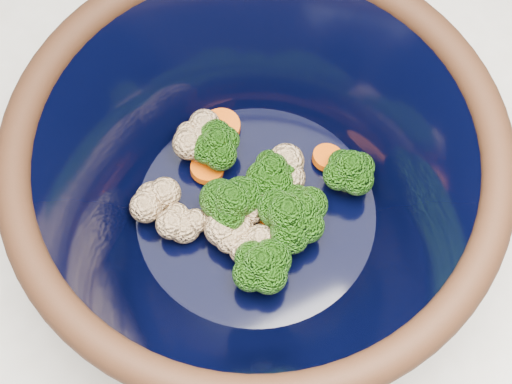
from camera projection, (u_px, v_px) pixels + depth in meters
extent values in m
plane|color=#9E7A54|center=(231.00, 368.00, 1.43)|extent=(3.00, 3.00, 0.00)
cube|color=silver|center=(221.00, 306.00, 1.03)|extent=(1.20, 1.20, 0.90)
cylinder|color=black|center=(256.00, 224.00, 0.59)|extent=(0.20, 0.20, 0.01)
torus|color=black|center=(256.00, 147.00, 0.47)|extent=(0.34, 0.34, 0.02)
cylinder|color=black|center=(256.00, 212.00, 0.56)|extent=(0.19, 0.19, 0.00)
cylinder|color=#608442|center=(219.00, 155.00, 0.57)|extent=(0.01, 0.01, 0.02)
ellipsoid|color=#2D6112|center=(217.00, 143.00, 0.55)|extent=(0.04, 0.04, 0.03)
cylinder|color=#608442|center=(260.00, 274.00, 0.53)|extent=(0.01, 0.01, 0.02)
ellipsoid|color=#2D6112|center=(260.00, 264.00, 0.51)|extent=(0.04, 0.04, 0.03)
cylinder|color=#608442|center=(347.00, 181.00, 0.56)|extent=(0.01, 0.01, 0.02)
ellipsoid|color=#2D6112|center=(350.00, 168.00, 0.54)|extent=(0.04, 0.04, 0.03)
cylinder|color=#608442|center=(295.00, 236.00, 0.54)|extent=(0.01, 0.01, 0.02)
ellipsoid|color=#2D6112|center=(296.00, 225.00, 0.52)|extent=(0.04, 0.04, 0.03)
cylinder|color=#608442|center=(286.00, 228.00, 0.54)|extent=(0.01, 0.01, 0.02)
ellipsoid|color=#2D6112|center=(287.00, 214.00, 0.52)|extent=(0.05, 0.05, 0.04)
cylinder|color=#608442|center=(233.00, 214.00, 0.55)|extent=(0.01, 0.01, 0.02)
ellipsoid|color=#2D6112|center=(232.00, 201.00, 0.53)|extent=(0.04, 0.04, 0.04)
cylinder|color=#608442|center=(272.00, 182.00, 0.56)|extent=(0.01, 0.01, 0.02)
ellipsoid|color=#2D6112|center=(273.00, 170.00, 0.54)|extent=(0.04, 0.04, 0.03)
cylinder|color=#608442|center=(298.00, 215.00, 0.55)|extent=(0.01, 0.01, 0.02)
ellipsoid|color=#2D6112|center=(299.00, 204.00, 0.53)|extent=(0.04, 0.04, 0.03)
sphere|color=beige|center=(256.00, 253.00, 0.53)|extent=(0.03, 0.03, 0.03)
sphere|color=beige|center=(203.00, 142.00, 0.57)|extent=(0.03, 0.03, 0.03)
sphere|color=beige|center=(184.00, 226.00, 0.54)|extent=(0.03, 0.03, 0.03)
sphere|color=beige|center=(153.00, 200.00, 0.55)|extent=(0.03, 0.03, 0.03)
sphere|color=beige|center=(285.00, 178.00, 0.56)|extent=(0.03, 0.03, 0.03)
sphere|color=beige|center=(236.00, 232.00, 0.54)|extent=(0.03, 0.03, 0.03)
sphere|color=beige|center=(223.00, 220.00, 0.54)|extent=(0.03, 0.03, 0.03)
sphere|color=beige|center=(259.00, 205.00, 0.55)|extent=(0.03, 0.03, 0.03)
cylinder|color=#F9640A|center=(274.00, 211.00, 0.56)|extent=(0.03, 0.03, 0.01)
cylinder|color=#F9640A|center=(220.00, 218.00, 0.55)|extent=(0.03, 0.03, 0.01)
cylinder|color=#F9640A|center=(221.00, 126.00, 0.59)|extent=(0.03, 0.03, 0.01)
cylinder|color=#F9640A|center=(262.00, 177.00, 0.57)|extent=(0.03, 0.03, 0.01)
cylinder|color=#F9640A|center=(207.00, 169.00, 0.57)|extent=(0.03, 0.03, 0.01)
cylinder|color=#F9640A|center=(328.00, 158.00, 0.58)|extent=(0.03, 0.03, 0.01)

